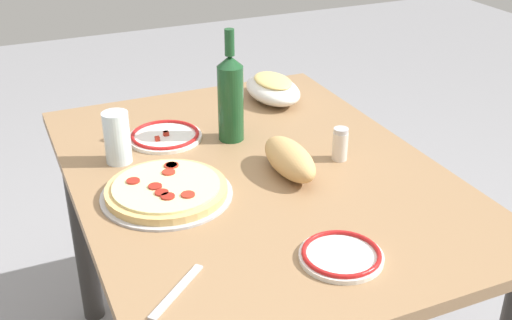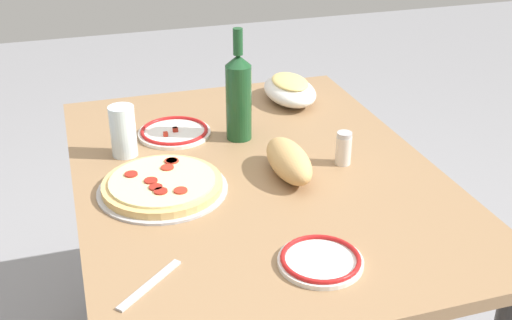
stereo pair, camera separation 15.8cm
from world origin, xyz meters
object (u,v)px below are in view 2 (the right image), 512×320
object	(u,v)px
side_plate_near	(320,260)
bread_loaf	(289,161)
pepperoni_pizza	(162,185)
water_glass	(123,131)
wine_bottle	(239,95)
baked_pasta_dish	(290,89)
dining_table	(256,215)
side_plate_far	(174,132)
spice_shaker	(344,148)

from	to	relation	value
side_plate_near	bread_loaf	world-z (taller)	bread_loaf
pepperoni_pizza	water_glass	distance (m)	0.23
wine_bottle	water_glass	bearing A→B (deg)	-87.95
wine_bottle	water_glass	world-z (taller)	wine_bottle
pepperoni_pizza	baked_pasta_dish	size ratio (longest dim) A/B	1.28
water_glass	bread_loaf	bearing A→B (deg)	57.66
dining_table	side_plate_far	world-z (taller)	side_plate_far
water_glass	bread_loaf	xyz separation A→B (m)	(0.23, 0.37, -0.03)
pepperoni_pizza	water_glass	size ratio (longest dim) A/B	2.27
pepperoni_pizza	side_plate_near	distance (m)	0.45
bread_loaf	spice_shaker	xyz separation A→B (m)	(-0.02, 0.15, 0.00)
dining_table	baked_pasta_dish	distance (m)	0.50
dining_table	side_plate_near	distance (m)	0.43
water_glass	side_plate_far	bearing A→B (deg)	119.85
side_plate_near	spice_shaker	size ratio (longest dim) A/B	1.95
wine_bottle	side_plate_far	xyz separation A→B (m)	(-0.07, -0.17, -0.12)
side_plate_far	side_plate_near	bearing A→B (deg)	13.24
pepperoni_pizza	baked_pasta_dish	distance (m)	0.65
water_glass	side_plate_near	distance (m)	0.67
side_plate_far	spice_shaker	xyz separation A→B (m)	(0.30, 0.38, 0.03)
baked_pasta_dish	spice_shaker	xyz separation A→B (m)	(0.44, -0.02, 0.00)
baked_pasta_dish	side_plate_near	size ratio (longest dim) A/B	1.41
pepperoni_pizza	baked_pasta_dish	world-z (taller)	baked_pasta_dish
pepperoni_pizza	wine_bottle	world-z (taller)	wine_bottle
wine_bottle	spice_shaker	world-z (taller)	wine_bottle
side_plate_near	pepperoni_pizza	bearing A→B (deg)	-147.02
side_plate_near	baked_pasta_dish	bearing A→B (deg)	164.10
wine_bottle	spice_shaker	bearing A→B (deg)	42.71
pepperoni_pizza	side_plate_near	size ratio (longest dim) A/B	1.81
spice_shaker	pepperoni_pizza	bearing A→B (deg)	-89.97
baked_pasta_dish	side_plate_near	bearing A→B (deg)	-15.90
wine_bottle	dining_table	bearing A→B (deg)	-3.77
wine_bottle	bread_loaf	xyz separation A→B (m)	(0.25, 0.06, -0.08)
baked_pasta_dish	water_glass	bearing A→B (deg)	-67.54
dining_table	pepperoni_pizza	world-z (taller)	pepperoni_pizza
dining_table	bread_loaf	distance (m)	0.19
side_plate_far	spice_shaker	world-z (taller)	spice_shaker
dining_table	water_glass	bearing A→B (deg)	-121.95
bread_loaf	pepperoni_pizza	bearing A→B (deg)	-93.31
baked_pasta_dish	bread_loaf	distance (m)	0.49
baked_pasta_dish	bread_loaf	bearing A→B (deg)	-20.28
side_plate_far	dining_table	bearing A→B (deg)	29.58
water_glass	wine_bottle	bearing A→B (deg)	92.05
pepperoni_pizza	water_glass	bearing A→B (deg)	-164.28
side_plate_near	bread_loaf	xyz separation A→B (m)	(-0.36, 0.06, 0.03)
baked_pasta_dish	pepperoni_pizza	bearing A→B (deg)	-47.42
pepperoni_pizza	water_glass	world-z (taller)	water_glass
spice_shaker	dining_table	bearing A→B (deg)	-97.32
baked_pasta_dish	dining_table	bearing A→B (deg)	-30.13
water_glass	spice_shaker	xyz separation A→B (m)	(0.22, 0.52, -0.02)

